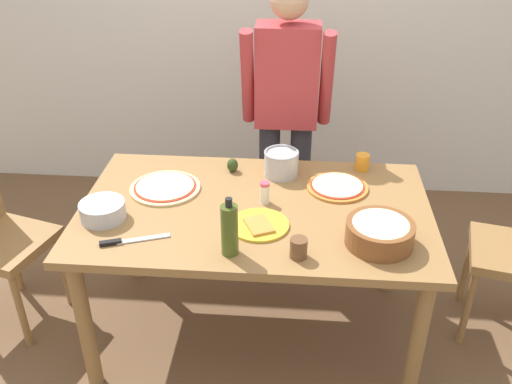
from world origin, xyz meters
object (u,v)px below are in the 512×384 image
at_px(olive_oil_bottle, 230,229).
at_px(steel_pot, 281,163).
at_px(pizza_cooked_on_tray, 337,186).
at_px(person_cook, 286,108).
at_px(avocado, 233,165).
at_px(popcorn_bowl, 380,231).
at_px(cup_orange, 362,162).
at_px(salt_shaker, 265,193).
at_px(pizza_raw_on_board, 165,187).
at_px(dining_table, 255,224).
at_px(mixing_bowl_steel, 103,211).
at_px(cup_small_brown, 299,248).
at_px(chef_knife, 126,241).
at_px(plate_with_slice, 259,225).

bearing_deg(olive_oil_bottle, steel_pot, 75.26).
bearing_deg(pizza_cooked_on_tray, person_cook, 116.05).
bearing_deg(avocado, steel_pot, -3.70).
distance_m(popcorn_bowl, cup_orange, 0.65).
bearing_deg(popcorn_bowl, cup_orange, 91.57).
bearing_deg(salt_shaker, popcorn_bowl, -30.13).
bearing_deg(pizza_raw_on_board, salt_shaker, -9.86).
distance_m(pizza_cooked_on_tray, popcorn_bowl, 0.47).
bearing_deg(dining_table, mixing_bowl_steel, -167.35).
height_order(cup_small_brown, salt_shaker, salt_shaker).
distance_m(dining_table, avocado, 0.38).
distance_m(popcorn_bowl, olive_oil_bottle, 0.62).
bearing_deg(chef_knife, pizza_cooked_on_tray, 30.28).
height_order(dining_table, cup_small_brown, cup_small_brown).
bearing_deg(plate_with_slice, cup_small_brown, -49.61).
relative_size(pizza_cooked_on_tray, popcorn_bowl, 1.06).
distance_m(pizza_raw_on_board, cup_orange, 1.00).
distance_m(mixing_bowl_steel, cup_small_brown, 0.89).
bearing_deg(dining_table, pizza_cooked_on_tray, 28.07).
bearing_deg(pizza_cooked_on_tray, dining_table, -151.93).
bearing_deg(olive_oil_bottle, chef_knife, 175.18).
distance_m(cup_orange, cup_small_brown, 0.82).
bearing_deg(steel_pot, plate_with_slice, -98.94).
distance_m(dining_table, pizza_cooked_on_tray, 0.44).
bearing_deg(avocado, dining_table, -66.86).
bearing_deg(dining_table, olive_oil_bottle, -101.46).
relative_size(person_cook, steel_pot, 9.34).
xyz_separation_m(popcorn_bowl, steel_pot, (-0.43, 0.56, 0.00)).
height_order(person_cook, plate_with_slice, person_cook).
height_order(steel_pot, chef_knife, steel_pot).
relative_size(dining_table, pizza_cooked_on_tray, 5.39).
xyz_separation_m(olive_oil_bottle, steel_pot, (0.18, 0.67, -0.05)).
bearing_deg(avocado, cup_small_brown, -63.50).
relative_size(person_cook, olive_oil_bottle, 6.33).
relative_size(plate_with_slice, olive_oil_bottle, 1.02).
xyz_separation_m(person_cook, avocado, (-0.25, -0.42, -0.14)).
relative_size(plate_with_slice, mixing_bowl_steel, 1.30).
xyz_separation_m(pizza_cooked_on_tray, mixing_bowl_steel, (-1.04, -0.35, 0.03)).
xyz_separation_m(cup_orange, salt_shaker, (-0.47, -0.36, 0.01)).
bearing_deg(avocado, salt_shaker, -57.77).
bearing_deg(plate_with_slice, dining_table, 100.98).
bearing_deg(salt_shaker, avocado, 122.23).
relative_size(person_cook, mixing_bowl_steel, 8.10).
distance_m(cup_small_brown, avocado, 0.77).
bearing_deg(mixing_bowl_steel, avocado, 42.91).
height_order(cup_orange, salt_shaker, salt_shaker).
distance_m(plate_with_slice, steel_pot, 0.48).
height_order(popcorn_bowl, mixing_bowl_steel, popcorn_bowl).
bearing_deg(cup_orange, plate_with_slice, -130.80).
bearing_deg(cup_orange, pizza_cooked_on_tray, -123.43).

